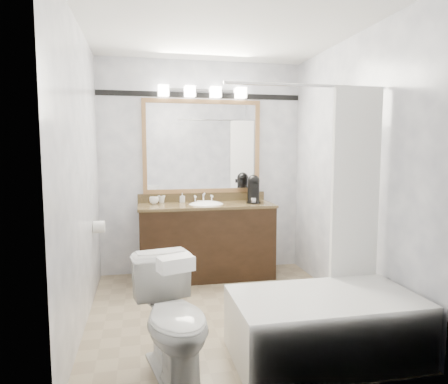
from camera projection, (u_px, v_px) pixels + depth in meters
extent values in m
cube|color=gray|center=(224.00, 312.00, 3.64)|extent=(2.40, 2.60, 0.01)
cube|color=white|center=(224.00, 26.00, 3.37)|extent=(2.40, 2.60, 0.01)
cube|color=white|center=(202.00, 168.00, 4.77)|extent=(2.40, 0.01, 2.50)
cube|color=white|center=(272.00, 189.00, 2.23)|extent=(2.40, 0.01, 2.50)
cube|color=white|center=(80.00, 176.00, 3.26)|extent=(0.01, 2.60, 2.50)
cube|color=white|center=(350.00, 173.00, 3.75)|extent=(0.01, 2.60, 2.50)
cube|color=black|center=(206.00, 242.00, 4.58)|extent=(1.50, 0.55, 0.82)
cube|color=olive|center=(206.00, 205.00, 4.53)|extent=(1.53, 0.58, 0.03)
cube|color=olive|center=(203.00, 197.00, 4.79)|extent=(1.53, 0.03, 0.10)
ellipsoid|color=white|center=(206.00, 207.00, 4.54)|extent=(0.44, 0.34, 0.14)
cube|color=#A7794B|center=(202.00, 102.00, 4.67)|extent=(1.40, 0.04, 0.05)
cube|color=#A7794B|center=(203.00, 191.00, 4.78)|extent=(1.40, 0.04, 0.05)
cube|color=#A7794B|center=(144.00, 147.00, 4.58)|extent=(0.05, 0.04, 1.00)
cube|color=#A7794B|center=(257.00, 147.00, 4.86)|extent=(0.05, 0.04, 1.00)
cube|color=white|center=(202.00, 147.00, 4.73)|extent=(1.30, 0.01, 1.00)
cube|color=silver|center=(202.00, 91.00, 4.64)|extent=(0.90, 0.05, 0.03)
cube|color=white|center=(163.00, 91.00, 4.50)|extent=(0.12, 0.12, 0.12)
cube|color=white|center=(190.00, 91.00, 4.57)|extent=(0.12, 0.12, 0.12)
cube|color=white|center=(216.00, 92.00, 4.63)|extent=(0.12, 0.12, 0.12)
cube|color=white|center=(241.00, 93.00, 4.69)|extent=(0.12, 0.12, 0.12)
cube|color=black|center=(202.00, 95.00, 4.67)|extent=(2.40, 0.01, 0.06)
cube|color=white|center=(324.00, 326.00, 2.82)|extent=(1.30, 0.72, 0.45)
cylinder|color=silver|center=(308.00, 85.00, 3.01)|extent=(1.30, 0.02, 0.02)
cube|color=white|center=(356.00, 187.00, 3.17)|extent=(0.40, 0.04, 1.55)
cylinder|color=white|center=(99.00, 227.00, 3.98)|extent=(0.11, 0.12, 0.12)
imported|color=white|center=(174.00, 318.00, 2.59)|extent=(0.57, 0.81, 0.75)
cube|color=white|center=(176.00, 264.00, 2.35)|extent=(0.23, 0.17, 0.08)
cylinder|color=black|center=(253.00, 202.00, 4.60)|extent=(0.17, 0.17, 0.02)
cylinder|color=black|center=(253.00, 191.00, 4.65)|extent=(0.14, 0.14, 0.24)
sphere|color=black|center=(253.00, 181.00, 4.63)|extent=(0.15, 0.15, 0.15)
cube|color=black|center=(254.00, 185.00, 4.56)|extent=(0.11, 0.11, 0.05)
cylinder|color=silver|center=(254.00, 200.00, 4.58)|extent=(0.06, 0.06, 0.06)
imported|color=white|center=(154.00, 200.00, 4.54)|extent=(0.12, 0.12, 0.08)
imported|color=white|center=(162.00, 199.00, 4.64)|extent=(0.11, 0.11, 0.08)
imported|color=white|center=(182.00, 198.00, 4.68)|extent=(0.07, 0.07, 0.11)
cube|color=beige|center=(200.00, 202.00, 4.64)|extent=(0.08, 0.05, 0.02)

